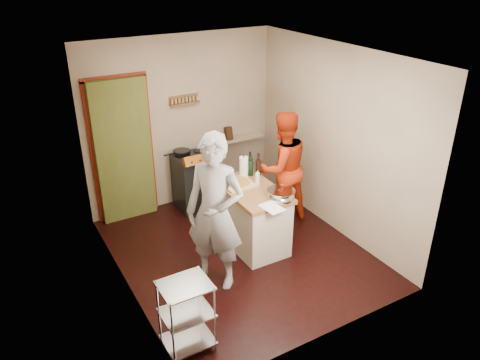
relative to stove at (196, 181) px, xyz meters
name	(u,v)px	position (x,y,z in m)	size (l,w,h in m)	color
floor	(239,252)	(-0.05, -1.42, -0.45)	(3.50, 3.50, 0.00)	black
back_wall	(141,140)	(-0.69, 0.36, 0.68)	(3.00, 0.44, 2.60)	tan
left_wall	(118,191)	(-1.55, -1.42, 0.85)	(0.04, 3.50, 2.60)	tan
right_wall	(335,141)	(1.45, -1.42, 0.85)	(0.04, 3.50, 2.60)	tan
ceiling	(239,53)	(-0.05, -1.42, 2.16)	(3.00, 3.50, 0.02)	white
stove	(196,181)	(0.00, 0.00, 0.00)	(0.60, 0.63, 1.00)	black
wire_shelving	(187,314)	(-1.33, -2.62, -0.01)	(0.48, 0.40, 0.80)	silver
island	(252,215)	(0.20, -1.32, 0.00)	(0.69, 1.27, 1.15)	beige
person_stripe	(215,213)	(-0.59, -1.81, 0.50)	(0.69, 0.45, 1.89)	#B9B8BE
person_red	(282,168)	(0.93, -0.96, 0.38)	(0.81, 0.63, 1.67)	#BB2E0C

